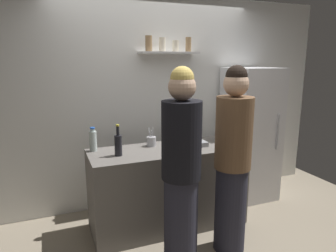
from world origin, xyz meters
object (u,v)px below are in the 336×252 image
at_px(person_blonde, 181,172).
at_px(wine_bottle_pale_glass, 229,130).
at_px(refrigerator, 250,134).
at_px(wine_bottle_dark_glass, 118,144).
at_px(utensil_holder, 151,141).
at_px(baking_pan, 190,143).
at_px(wine_bottle_green_glass, 218,133).
at_px(water_bottle_plastic, 93,140).
at_px(person_brown_jacket, 232,162).

bearing_deg(person_blonde, wine_bottle_pale_glass, -87.69).
height_order(refrigerator, wine_bottle_dark_glass, refrigerator).
xyz_separation_m(utensil_holder, person_blonde, (-0.02, -0.87, -0.05)).
xyz_separation_m(baking_pan, wine_bottle_green_glass, (0.38, 0.04, 0.08)).
distance_m(baking_pan, utensil_holder, 0.43).
bearing_deg(water_bottle_plastic, person_blonde, -56.32).
bearing_deg(wine_bottle_dark_glass, utensil_holder, 26.67).
relative_size(wine_bottle_green_glass, wine_bottle_dark_glass, 0.89).
bearing_deg(wine_bottle_green_glass, water_bottle_plastic, 173.76).
bearing_deg(person_blonde, utensil_holder, -37.55).
xyz_separation_m(baking_pan, person_brown_jacket, (0.12, -0.67, -0.02)).
xyz_separation_m(wine_bottle_pale_glass, person_blonde, (-0.94, -0.75, -0.12)).
distance_m(wine_bottle_dark_glass, person_brown_jacket, 1.13).
relative_size(refrigerator, wine_bottle_pale_glass, 5.38).
distance_m(baking_pan, person_blonde, 0.84).
distance_m(water_bottle_plastic, person_blonde, 1.10).
bearing_deg(utensil_holder, wine_bottle_green_glass, -8.00).
xyz_separation_m(wine_bottle_pale_glass, person_brown_jacket, (-0.39, -0.70, -0.12)).
bearing_deg(baking_pan, wine_bottle_green_glass, 5.53).
height_order(baking_pan, person_blonde, person_blonde).
relative_size(refrigerator, utensil_holder, 8.07).
distance_m(wine_bottle_pale_glass, wine_bottle_dark_glass, 1.34).
distance_m(wine_bottle_green_glass, wine_bottle_dark_glass, 1.20).
bearing_deg(water_bottle_plastic, utensil_holder, -4.01).
xyz_separation_m(wine_bottle_green_glass, water_bottle_plastic, (-1.41, 0.15, 0.01)).
xyz_separation_m(refrigerator, wine_bottle_green_glass, (-0.65, -0.26, 0.13)).
bearing_deg(wine_bottle_pale_glass, person_blonde, -141.50).
xyz_separation_m(wine_bottle_pale_glass, wine_bottle_green_glass, (-0.14, 0.01, -0.02)).
height_order(refrigerator, person_brown_jacket, person_brown_jacket).
relative_size(wine_bottle_pale_glass, person_blonde, 0.18).
distance_m(utensil_holder, person_blonde, 0.87).
height_order(utensil_holder, person_brown_jacket, person_brown_jacket).
height_order(refrigerator, person_blonde, person_blonde).
xyz_separation_m(utensil_holder, wine_bottle_dark_glass, (-0.42, -0.21, 0.06)).
bearing_deg(utensil_holder, refrigerator, 6.08).
bearing_deg(water_bottle_plastic, baking_pan, -10.45).
xyz_separation_m(utensil_holder, wine_bottle_pale_glass, (0.92, -0.12, 0.07)).
xyz_separation_m(refrigerator, water_bottle_plastic, (-2.06, -0.11, 0.14)).
xyz_separation_m(wine_bottle_pale_glass, water_bottle_plastic, (-1.55, 0.16, -0.01)).
distance_m(refrigerator, baking_pan, 1.07).
bearing_deg(water_bottle_plastic, wine_bottle_pale_glass, -5.96).
xyz_separation_m(baking_pan, person_blonde, (-0.43, -0.72, -0.02)).
height_order(wine_bottle_pale_glass, wine_bottle_green_glass, wine_bottle_pale_glass).
height_order(baking_pan, wine_bottle_pale_glass, wine_bottle_pale_glass).
bearing_deg(person_blonde, baking_pan, -66.86).
distance_m(wine_bottle_pale_glass, water_bottle_plastic, 1.56).
relative_size(utensil_holder, person_blonde, 0.12).
xyz_separation_m(utensil_holder, wine_bottle_green_glass, (0.78, -0.11, 0.05)).
xyz_separation_m(wine_bottle_green_glass, person_blonde, (-0.80, -0.76, -0.10)).
relative_size(baking_pan, wine_bottle_green_glass, 1.19).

